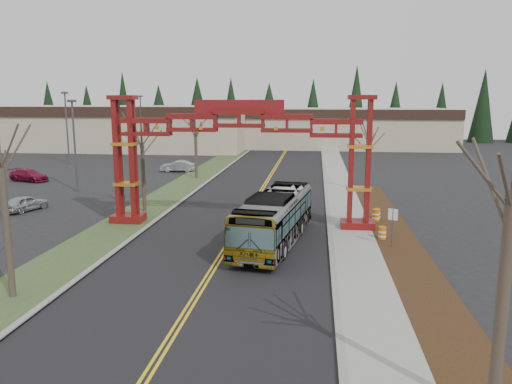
# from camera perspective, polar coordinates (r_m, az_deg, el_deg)

# --- Properties ---
(ground) EXTENTS (200.00, 200.00, 0.00)m
(ground) POSITION_cam_1_polar(r_m,az_deg,el_deg) (18.13, -11.01, -18.01)
(ground) COLOR black
(ground) RESTS_ON ground
(road) EXTENTS (12.00, 110.00, 0.02)m
(road) POSITION_cam_1_polar(r_m,az_deg,el_deg) (41.34, -0.40, -1.49)
(road) COLOR black
(road) RESTS_ON ground
(lane_line_left) EXTENTS (0.12, 100.00, 0.01)m
(lane_line_left) POSITION_cam_1_polar(r_m,az_deg,el_deg) (41.35, -0.56, -1.46)
(lane_line_left) COLOR yellow
(lane_line_left) RESTS_ON road
(lane_line_right) EXTENTS (0.12, 100.00, 0.01)m
(lane_line_right) POSITION_cam_1_polar(r_m,az_deg,el_deg) (41.32, -0.23, -1.47)
(lane_line_right) COLOR yellow
(lane_line_right) RESTS_ON road
(curb_right) EXTENTS (0.30, 110.00, 0.15)m
(curb_right) POSITION_cam_1_polar(r_m,az_deg,el_deg) (41.02, 8.16, -1.60)
(curb_right) COLOR gray
(curb_right) RESTS_ON ground
(sidewalk_right) EXTENTS (2.60, 110.00, 0.14)m
(sidewalk_right) POSITION_cam_1_polar(r_m,az_deg,el_deg) (41.08, 10.18, -1.64)
(sidewalk_right) COLOR gray
(sidewalk_right) RESTS_ON ground
(landscape_strip) EXTENTS (2.60, 50.00, 0.12)m
(landscape_strip) POSITION_cam_1_polar(r_m,az_deg,el_deg) (27.00, 17.51, -8.44)
(landscape_strip) COLOR black
(landscape_strip) RESTS_ON ground
(grass_median) EXTENTS (4.00, 110.00, 0.08)m
(grass_median) POSITION_cam_1_polar(r_m,az_deg,el_deg) (43.07, -11.02, -1.15)
(grass_median) COLOR #324924
(grass_median) RESTS_ON ground
(curb_left) EXTENTS (0.30, 110.00, 0.15)m
(curb_left) POSITION_cam_1_polar(r_m,az_deg,el_deg) (42.53, -8.65, -1.18)
(curb_left) COLOR gray
(curb_left) RESTS_ON ground
(gateway_arch) EXTENTS (18.20, 1.60, 8.90)m
(gateway_arch) POSITION_cam_1_polar(r_m,az_deg,el_deg) (33.61, -1.94, 6.04)
(gateway_arch) COLOR #600C0E
(gateway_arch) RESTS_ON ground
(retail_building_west) EXTENTS (46.00, 22.30, 7.50)m
(retail_building_west) POSITION_cam_1_polar(r_m,az_deg,el_deg) (94.02, -15.18, 7.19)
(retail_building_west) COLOR #BAA78E
(retail_building_west) RESTS_ON ground
(retail_building_east) EXTENTS (38.00, 20.30, 7.00)m
(retail_building_east) POSITION_cam_1_polar(r_m,az_deg,el_deg) (95.32, 9.89, 7.29)
(retail_building_east) COLOR #BAA78E
(retail_building_east) RESTS_ON ground
(conifer_treeline) EXTENTS (116.10, 5.60, 13.00)m
(conifer_treeline) POSITION_cam_1_polar(r_m,az_deg,el_deg) (107.24, 4.34, 9.35)
(conifer_treeline) COLOR black
(conifer_treeline) RESTS_ON ground
(transit_bus) EXTENTS (4.30, 11.56, 3.15)m
(transit_bus) POSITION_cam_1_polar(r_m,az_deg,el_deg) (30.04, 2.16, -3.03)
(transit_bus) COLOR #A2A3A9
(transit_bus) RESTS_ON ground
(silver_sedan) EXTENTS (2.43, 5.27, 1.67)m
(silver_sedan) POSITION_cam_1_polar(r_m,az_deg,el_deg) (38.04, 2.02, -1.27)
(silver_sedan) COLOR #A5A8AD
(silver_sedan) RESTS_ON ground
(parked_car_near_a) EXTENTS (2.48, 3.93, 1.25)m
(parked_car_near_a) POSITION_cam_1_polar(r_m,az_deg,el_deg) (43.04, -24.88, -1.16)
(parked_car_near_a) COLOR #A9ADB1
(parked_car_near_a) RESTS_ON ground
(parked_car_mid_a) EXTENTS (4.81, 3.03, 1.30)m
(parked_car_mid_a) POSITION_cam_1_polar(r_m,az_deg,el_deg) (58.59, -24.53, 1.76)
(parked_car_mid_a) COLOR maroon
(parked_car_mid_a) RESTS_ON ground
(parked_car_far_a) EXTENTS (4.19, 1.84, 1.34)m
(parked_car_far_a) POSITION_cam_1_polar(r_m,az_deg,el_deg) (61.20, -8.93, 2.93)
(parked_car_far_a) COLOR #A7A9AF
(parked_car_far_a) RESTS_ON ground
(bare_tree_median_near) EXTENTS (3.02, 3.02, 7.80)m
(bare_tree_median_near) POSITION_cam_1_polar(r_m,az_deg,el_deg) (23.55, -27.12, 2.43)
(bare_tree_median_near) COLOR #382D26
(bare_tree_median_near) RESTS_ON ground
(bare_tree_median_mid) EXTENTS (2.99, 2.99, 7.36)m
(bare_tree_median_mid) POSITION_cam_1_polar(r_m,az_deg,el_deg) (38.96, -12.90, 5.46)
(bare_tree_median_mid) COLOR #382D26
(bare_tree_median_mid) RESTS_ON ground
(bare_tree_median_far) EXTENTS (3.25, 3.25, 7.41)m
(bare_tree_median_far) POSITION_cam_1_polar(r_m,az_deg,el_deg) (55.23, -6.93, 6.94)
(bare_tree_median_far) COLOR #382D26
(bare_tree_median_far) RESTS_ON ground
(bare_tree_right_far) EXTENTS (2.92, 2.92, 6.66)m
(bare_tree_right_far) POSITION_cam_1_polar(r_m,az_deg,el_deg) (47.88, 12.76, 5.58)
(bare_tree_right_far) COLOR #382D26
(bare_tree_right_far) RESTS_ON ground
(light_pole_near) EXTENTS (0.75, 0.37, 8.60)m
(light_pole_near) POSITION_cam_1_polar(r_m,az_deg,el_deg) (49.85, -20.06, 5.70)
(light_pole_near) COLOR #3F3F44
(light_pole_near) RESTS_ON ground
(light_pole_mid) EXTENTS (0.83, 0.42, 9.62)m
(light_pole_mid) POSITION_cam_1_polar(r_m,az_deg,el_deg) (71.75, -20.83, 7.41)
(light_pole_mid) COLOR #3F3F44
(light_pole_mid) RESTS_ON ground
(light_pole_far) EXTENTS (0.80, 0.40, 9.25)m
(light_pole_far) POSITION_cam_1_polar(r_m,az_deg,el_deg) (80.73, -13.00, 7.94)
(light_pole_far) COLOR #3F3F44
(light_pole_far) RESTS_ON ground
(street_sign) EXTENTS (0.52, 0.26, 2.40)m
(street_sign) POSITION_cam_1_polar(r_m,az_deg,el_deg) (29.97, 15.35, -3.14)
(street_sign) COLOR #3F3F44
(street_sign) RESTS_ON ground
(barrel_south) EXTENTS (0.49, 0.49, 0.90)m
(barrel_south) POSITION_cam_1_polar(r_m,az_deg,el_deg) (31.85, 14.23, -4.64)
(barrel_south) COLOR #D16B0B
(barrel_south) RESTS_ON ground
(barrel_mid) EXTENTS (0.52, 0.52, 0.96)m
(barrel_mid) POSITION_cam_1_polar(r_m,az_deg,el_deg) (36.42, 13.52, -2.67)
(barrel_mid) COLOR #D16B0B
(barrel_mid) RESTS_ON ground
(barrel_north) EXTENTS (0.48, 0.48, 0.89)m
(barrel_north) POSITION_cam_1_polar(r_m,az_deg,el_deg) (36.97, 13.66, -2.54)
(barrel_north) COLOR #D16B0B
(barrel_north) RESTS_ON ground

